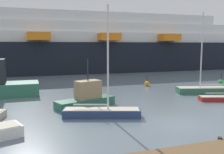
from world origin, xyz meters
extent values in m
plane|color=slate|center=(0.00, 0.00, 0.00)|extent=(600.00, 600.00, 0.00)
cylinder|color=#423323|center=(0.00, -4.16, 0.25)|extent=(0.24, 0.24, 0.49)
cube|color=#2D6B51|center=(9.17, 8.44, 0.32)|extent=(6.24, 3.24, 0.63)
cube|color=beige|center=(9.17, 8.44, 0.65)|extent=(5.97, 3.05, 0.04)
cylinder|color=silver|center=(8.70, 8.57, 4.74)|extent=(0.14, 0.14, 8.21)
cylinder|color=silver|center=(10.00, 8.20, 0.98)|extent=(2.64, 0.87, 0.12)
cube|color=maroon|center=(8.11, 4.65, 0.20)|extent=(4.27, 2.38, 0.40)
cube|color=beige|center=(8.11, 4.65, 0.42)|extent=(4.09, 2.25, 0.04)
cylinder|color=silver|center=(7.54, 4.85, 0.75)|extent=(1.79, 0.69, 0.08)
cube|color=navy|center=(-4.35, 3.13, 0.29)|extent=(5.84, 3.11, 0.59)
cube|color=beige|center=(-4.35, 3.13, 0.61)|extent=(5.59, 2.93, 0.04)
cylinder|color=silver|center=(-3.92, 2.98, 4.39)|extent=(0.14, 0.14, 7.61)
cylinder|color=silver|center=(-5.14, 3.40, 0.94)|extent=(2.47, 0.95, 0.11)
cube|color=#2D6B51|center=(-4.78, 6.65, 0.36)|extent=(5.56, 3.23, 0.71)
cube|color=#A3845B|center=(-4.53, 6.74, 1.49)|extent=(2.43, 1.82, 1.55)
cylinder|color=#262626|center=(-4.53, 6.74, 3.20)|extent=(0.11, 0.11, 1.87)
sphere|color=orange|center=(5.36, 14.92, 0.33)|extent=(0.66, 0.66, 0.66)
cylinder|color=black|center=(5.36, 14.92, 1.01)|extent=(0.06, 0.06, 0.71)
sphere|color=green|center=(15.63, 13.00, 0.33)|extent=(0.65, 0.65, 0.65)
cylinder|color=black|center=(15.63, 13.00, 1.10)|extent=(0.06, 0.06, 0.88)
cube|color=black|center=(-13.41, 38.09, 2.93)|extent=(106.97, 17.06, 5.87)
cube|color=white|center=(-13.41, 38.09, 6.83)|extent=(98.40, 15.10, 1.92)
cube|color=white|center=(-13.41, 38.09, 8.75)|extent=(92.50, 14.19, 1.92)
cube|color=white|center=(-13.41, 38.09, 10.67)|extent=(86.60, 13.29, 1.92)
cube|color=orange|center=(-7.34, 30.20, 6.83)|extent=(3.90, 3.06, 1.34)
cube|color=orange|center=(5.10, 29.95, 6.83)|extent=(3.90, 3.06, 1.34)
cube|color=orange|center=(17.55, 29.70, 6.83)|extent=(3.90, 3.06, 1.34)
camera|label=1|loc=(-9.58, -14.42, 5.33)|focal=40.41mm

